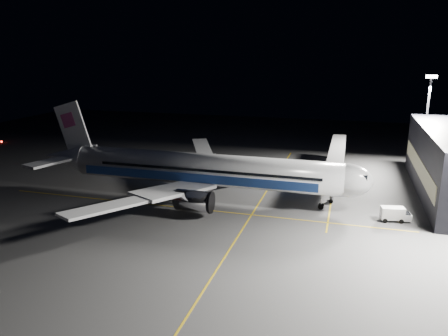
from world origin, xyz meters
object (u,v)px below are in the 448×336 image
(safety_cone_a, at_px, (254,178))
(safety_cone_c, at_px, (181,186))
(baggage_tug, at_px, (218,166))
(service_truck, at_px, (395,214))
(jet_bridge, at_px, (336,158))
(floodlight_mast_north, at_px, (427,114))
(airliner, at_px, (199,170))
(safety_cone_b, at_px, (216,178))

(safety_cone_a, height_order, safety_cone_c, safety_cone_a)
(baggage_tug, relative_size, safety_cone_a, 5.01)
(service_truck, bearing_deg, jet_bridge, 105.89)
(floodlight_mast_north, bearing_deg, jet_bridge, -142.26)
(floodlight_mast_north, distance_m, safety_cone_c, 55.28)
(floodlight_mast_north, bearing_deg, airliner, -142.09)
(jet_bridge, bearing_deg, service_truck, -64.30)
(airliner, height_order, baggage_tug, airliner)
(floodlight_mast_north, relative_size, safety_cone_b, 33.00)
(floodlight_mast_north, distance_m, service_truck, 37.11)
(baggage_tug, height_order, safety_cone_b, baggage_tug)
(floodlight_mast_north, xyz_separation_m, service_truck, (-8.12, -34.45, -11.15))
(service_truck, distance_m, baggage_tug, 40.89)
(service_truck, bearing_deg, safety_cone_b, 147.13)
(floodlight_mast_north, distance_m, safety_cone_b, 47.79)
(baggage_tug, distance_m, safety_cone_a, 10.27)
(safety_cone_a, bearing_deg, service_truck, -32.47)
(jet_bridge, bearing_deg, safety_cone_b, -165.12)
(baggage_tug, relative_size, safety_cone_c, 5.50)
(safety_cone_a, bearing_deg, baggage_tug, 153.22)
(floodlight_mast_north, height_order, safety_cone_b, floodlight_mast_north)
(airliner, distance_m, safety_cone_c, 8.43)
(safety_cone_b, bearing_deg, safety_cone_c, -122.74)
(floodlight_mast_north, height_order, safety_cone_c, floodlight_mast_north)
(jet_bridge, xyz_separation_m, safety_cone_c, (-28.36, -13.66, -4.30))
(airliner, xyz_separation_m, jet_bridge, (23.08, 18.06, -0.58))
(safety_cone_c, bearing_deg, jet_bridge, 25.72)
(jet_bridge, distance_m, service_truck, 23.02)
(baggage_tug, distance_m, safety_cone_b, 7.03)
(airliner, xyz_separation_m, safety_cone_a, (7.08, 14.00, -4.86))
(baggage_tug, xyz_separation_m, safety_cone_a, (9.16, -4.62, -0.54))
(jet_bridge, relative_size, service_truck, 7.32)
(jet_bridge, height_order, safety_cone_a, jet_bridge)
(airliner, xyz_separation_m, safety_cone_b, (-0.53, 11.79, -4.85))
(floodlight_mast_north, xyz_separation_m, safety_cone_a, (-34.00, -17.99, -12.06))
(floodlight_mast_north, xyz_separation_m, safety_cone_c, (-46.36, -27.59, -12.09))
(floodlight_mast_north, distance_m, baggage_tug, 46.63)
(safety_cone_a, xyz_separation_m, safety_cone_b, (-7.60, -2.21, 0.01))
(service_truck, relative_size, safety_cone_a, 7.66)
(service_truck, xyz_separation_m, safety_cone_b, (-33.48, 14.25, -0.91))
(airliner, height_order, safety_cone_a, airliner)
(safety_cone_a, bearing_deg, safety_cone_b, -163.77)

